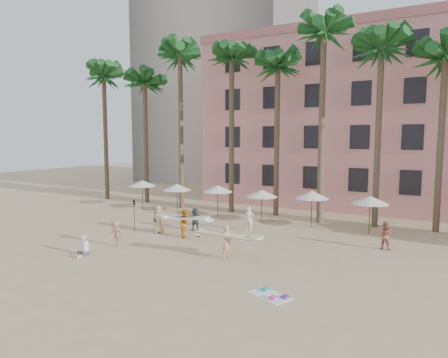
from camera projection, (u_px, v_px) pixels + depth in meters
ground at (178, 271)px, 19.87m from camera, size 120.00×120.00×0.00m
pink_hotel at (396, 122)px, 38.21m from camera, size 35.00×14.00×16.00m
grey_tower at (227, 12)px, 58.91m from camera, size 22.00×18.00×50.00m
palm_row at (294, 56)px, 31.27m from camera, size 44.40×5.40×16.30m
umbrella_row at (239, 191)px, 31.93m from camera, size 22.50×2.70×2.73m
beach_towel at (271, 295)px, 16.76m from camera, size 2.05×1.63×0.14m
carrier_yellow at (227, 240)px, 21.60m from camera, size 3.36×1.47×1.93m
carrier_white at (186, 222)px, 26.37m from camera, size 3.32×1.13×1.86m
beachgoers at (199, 224)px, 26.49m from camera, size 15.50×8.26×1.89m
paddle at (134, 211)px, 28.07m from camera, size 0.18×0.04×2.23m
seated_man at (83, 249)px, 22.36m from camera, size 0.48×0.84×1.10m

